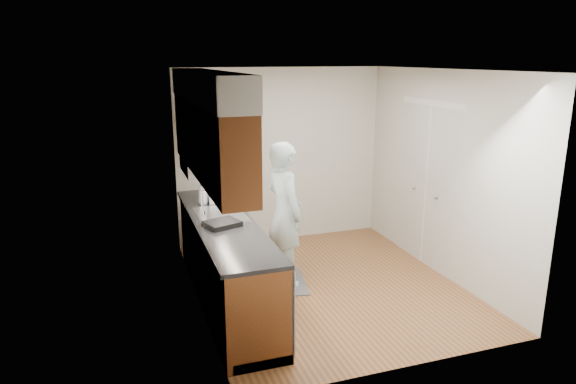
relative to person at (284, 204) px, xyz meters
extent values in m
plane|color=brown|center=(0.44, -0.26, -0.98)|extent=(3.50, 3.50, 0.00)
plane|color=white|center=(0.44, -0.26, 1.52)|extent=(3.50, 3.50, 0.00)
cube|color=beige|center=(-1.06, -0.26, 0.27)|extent=(0.02, 3.50, 2.50)
cube|color=beige|center=(1.94, -0.26, 0.27)|extent=(0.02, 3.50, 2.50)
cube|color=beige|center=(0.44, 1.49, 0.27)|extent=(3.00, 0.02, 2.50)
cube|color=brown|center=(-0.76, -0.26, -0.53)|extent=(0.60, 2.80, 0.90)
cube|color=black|center=(-0.77, -0.26, -0.06)|extent=(0.63, 2.80, 0.04)
cube|color=#B2B2B7|center=(-0.76, -0.06, -0.09)|extent=(0.48, 0.68, 0.14)
cube|color=#B2B2B7|center=(-0.76, -0.06, -0.03)|extent=(0.52, 0.72, 0.01)
cube|color=#B2B2B7|center=(-0.46, -1.36, -0.50)|extent=(0.03, 0.60, 0.80)
cube|color=brown|center=(-0.89, -0.26, 0.85)|extent=(0.33, 2.80, 0.75)
cube|color=silver|center=(-0.89, -0.26, 1.37)|extent=(0.35, 2.80, 0.30)
cube|color=#A5A5AA|center=(-0.83, 0.59, 0.39)|extent=(0.46, 0.75, 0.16)
cube|color=silver|center=(1.93, 0.04, 0.05)|extent=(0.02, 1.22, 2.05)
cube|color=slate|center=(0.00, 0.00, -0.97)|extent=(0.61, 0.89, 0.02)
imported|color=#AACACF|center=(0.00, 0.00, 0.00)|extent=(0.57, 0.75, 1.93)
imported|color=silver|center=(-0.87, 0.46, 0.11)|extent=(0.14, 0.14, 0.30)
imported|color=silver|center=(-0.76, 0.43, 0.07)|extent=(0.10, 0.10, 0.22)
imported|color=silver|center=(-0.78, 0.51, 0.05)|extent=(0.19, 0.19, 0.18)
cylinder|color=#BD2038|center=(-0.56, 0.39, 0.02)|extent=(0.09, 0.09, 0.12)
cylinder|color=#A5A5AA|center=(-0.64, 0.40, 0.02)|extent=(0.08, 0.08, 0.12)
cube|color=black|center=(-0.82, -0.44, -0.01)|extent=(0.41, 0.37, 0.05)
camera|label=1|loc=(-1.79, -5.42, 1.65)|focal=32.00mm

